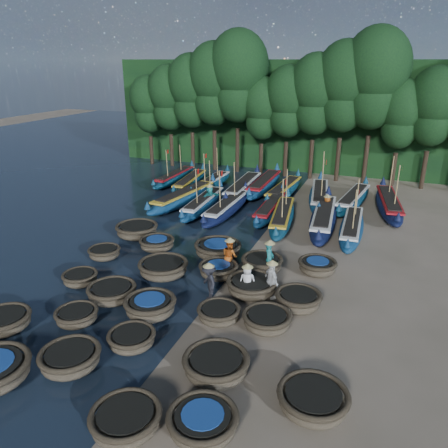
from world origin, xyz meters
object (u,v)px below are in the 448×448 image
(coracle_16, at_px, (163,268))
(fisherman_0, at_px, (247,280))
(long_boat_17, at_px, (389,204))
(coracle_23, at_px, (262,264))
(coracle_10, at_px, (80,278))
(coracle_14, at_px, (267,320))
(coracle_11, at_px, (112,292))
(long_boat_3, at_px, (203,203))
(coracle_21, at_px, (157,243))
(coracle_24, at_px, (317,266))
(coracle_3, at_px, (126,419))
(fisherman_6, at_px, (327,206))
(long_boat_5, at_px, (270,209))
(long_boat_7, at_px, (324,218))
(long_boat_12, at_px, (243,188))
(long_boat_10, at_px, (190,182))
(long_boat_4, at_px, (227,207))
(long_boat_16, at_px, (353,199))
(long_boat_2, at_px, (184,197))
(fisherman_4, at_px, (272,279))
(coracle_17, at_px, (219,270))
(fisherman_1, at_px, (269,257))
(long_boat_15, at_px, (319,196))
(coracle_7, at_px, (132,339))
(long_boat_14, at_px, (284,190))
(long_boat_11, at_px, (211,184))
(coracle_9, at_px, (313,400))
(coracle_15, at_px, (104,253))
(coracle_13, at_px, (219,313))
(coracle_6, at_px, (77,316))
(coracle_12, at_px, (150,306))
(long_boat_6, at_px, (282,217))
(long_boat_13, at_px, (264,184))
(fisherman_5, at_px, (210,197))
(coracle_20, at_px, (137,230))
(fisherman_3, at_px, (209,282))
(long_boat_9, at_px, (174,177))
(coracle_19, at_px, (298,300))
(coracle_2, at_px, (70,359))
(coracle_4, at_px, (203,422))
(coracle_8, at_px, (216,365))
(coracle_18, at_px, (252,286))

(coracle_16, bearing_deg, fisherman_0, -4.16)
(long_boat_17, bearing_deg, coracle_23, -123.16)
(coracle_10, relative_size, coracle_14, 0.95)
(coracle_11, distance_m, long_boat_3, 12.77)
(coracle_21, bearing_deg, coracle_24, 1.88)
(coracle_3, relative_size, fisherman_6, 1.28)
(long_boat_5, bearing_deg, long_boat_7, -15.57)
(coracle_14, relative_size, long_boat_12, 0.23)
(long_boat_5, height_order, long_boat_10, long_boat_10)
(long_boat_4, xyz_separation_m, long_boat_16, (7.84, 5.00, -0.00))
(long_boat_2, bearing_deg, fisherman_4, -39.73)
(coracle_17, height_order, fisherman_1, fisherman_1)
(long_boat_5, bearing_deg, long_boat_15, 53.74)
(coracle_7, relative_size, long_boat_14, 0.26)
(long_boat_11, relative_size, fisherman_1, 3.91)
(coracle_14, bearing_deg, long_boat_17, 76.45)
(coracle_17, xyz_separation_m, fisherman_0, (1.86, -1.20, 0.41))
(coracle_11, xyz_separation_m, long_boat_14, (3.29, 17.96, 0.12))
(coracle_7, xyz_separation_m, coracle_9, (6.79, -0.74, 0.06))
(coracle_7, height_order, fisherman_4, fisherman_4)
(coracle_15, distance_m, fisherman_1, 8.79)
(coracle_10, height_order, coracle_13, coracle_13)
(coracle_6, relative_size, coracle_12, 0.72)
(coracle_13, relative_size, coracle_16, 0.73)
(coracle_3, distance_m, coracle_10, 9.50)
(long_boat_6, distance_m, long_boat_13, 7.69)
(fisherman_5, bearing_deg, long_boat_16, -42.33)
(coracle_17, distance_m, long_boat_13, 15.35)
(coracle_20, xyz_separation_m, long_boat_6, (7.54, 5.21, 0.07))
(coracle_9, relative_size, coracle_20, 0.91)
(coracle_23, xyz_separation_m, long_boat_6, (-0.71, 6.94, 0.06))
(long_boat_10, relative_size, fisherman_3, 4.00)
(coracle_7, height_order, coracle_16, coracle_16)
(coracle_23, bearing_deg, fisherman_4, -64.36)
(coracle_16, height_order, long_boat_9, long_boat_9)
(coracle_3, xyz_separation_m, coracle_14, (2.37, 6.29, 0.03))
(coracle_14, height_order, long_boat_10, long_boat_10)
(coracle_10, xyz_separation_m, coracle_19, (10.02, 1.57, 0.09))
(coracle_2, relative_size, coracle_21, 1.07)
(long_boat_3, relative_size, fisherman_1, 4.01)
(coracle_17, bearing_deg, coracle_23, 35.20)
(coracle_4, distance_m, coracle_24, 11.15)
(coracle_8, relative_size, coracle_18, 1.02)
(long_boat_2, bearing_deg, long_boat_11, 94.37)
(long_boat_11, bearing_deg, coracle_8, -65.85)
(coracle_24, bearing_deg, fisherman_6, 95.88)
(long_boat_16, bearing_deg, coracle_2, -100.08)
(coracle_3, xyz_separation_m, long_boat_11, (-7.29, 23.68, 0.13))
(fisherman_1, bearing_deg, coracle_8, -175.87)
(coracle_11, xyz_separation_m, long_boat_15, (6.15, 17.21, 0.16))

